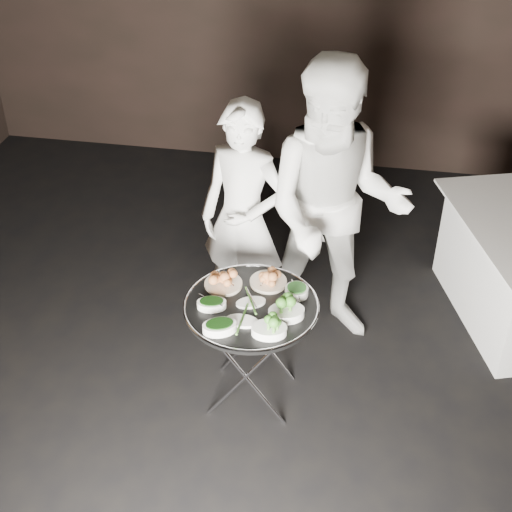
% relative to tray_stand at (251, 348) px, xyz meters
% --- Properties ---
extents(floor, '(6.00, 7.00, 0.05)m').
position_rel_tray_stand_xyz_m(floor, '(-0.11, -0.39, -0.42)').
color(floor, black).
rests_on(floor, ground).
extents(wall_back, '(6.00, 0.05, 3.00)m').
position_rel_tray_stand_xyz_m(wall_back, '(-0.11, 3.14, 1.11)').
color(wall_back, black).
rests_on(wall_back, floor).
extents(tray_stand, '(0.48, 0.40, 0.70)m').
position_rel_tray_stand_xyz_m(tray_stand, '(0.00, 0.00, 0.00)').
color(tray_stand, silver).
rests_on(tray_stand, floor).
extents(serving_tray, '(0.76, 0.76, 0.04)m').
position_rel_tray_stand_xyz_m(serving_tray, '(-0.00, -0.00, 0.32)').
color(serving_tray, black).
rests_on(serving_tray, tray_stand).
extents(potato_plate_a, '(0.22, 0.22, 0.08)m').
position_rel_tray_stand_xyz_m(potato_plate_a, '(-0.19, 0.15, 0.36)').
color(potato_plate_a, beige).
rests_on(potato_plate_a, serving_tray).
extents(potato_plate_b, '(0.21, 0.21, 0.08)m').
position_rel_tray_stand_xyz_m(potato_plate_b, '(0.06, 0.21, 0.36)').
color(potato_plate_b, beige).
rests_on(potato_plate_b, serving_tray).
extents(greens_bowl, '(0.13, 0.13, 0.08)m').
position_rel_tray_stand_xyz_m(greens_bowl, '(0.24, 0.13, 0.36)').
color(greens_bowl, white).
rests_on(greens_bowl, serving_tray).
extents(asparagus_plate_a, '(0.19, 0.15, 0.03)m').
position_rel_tray_stand_xyz_m(asparagus_plate_a, '(-0.00, 0.01, 0.34)').
color(asparagus_plate_a, white).
rests_on(asparagus_plate_a, serving_tray).
extents(asparagus_plate_b, '(0.19, 0.11, 0.04)m').
position_rel_tray_stand_xyz_m(asparagus_plate_b, '(-0.02, -0.15, 0.34)').
color(asparagus_plate_b, white).
rests_on(asparagus_plate_b, serving_tray).
extents(spinach_bowl_a, '(0.18, 0.14, 0.07)m').
position_rel_tray_stand_xyz_m(spinach_bowl_a, '(-0.21, -0.06, 0.36)').
color(spinach_bowl_a, white).
rests_on(spinach_bowl_a, serving_tray).
extents(spinach_bowl_b, '(0.22, 0.18, 0.08)m').
position_rel_tray_stand_xyz_m(spinach_bowl_b, '(-0.13, -0.24, 0.36)').
color(spinach_bowl_b, white).
rests_on(spinach_bowl_b, serving_tray).
extents(broccoli_bowl_a, '(0.23, 0.20, 0.08)m').
position_rel_tray_stand_xyz_m(broccoli_bowl_a, '(0.21, -0.06, 0.36)').
color(broccoli_bowl_a, white).
rests_on(broccoli_bowl_a, serving_tray).
extents(broccoli_bowl_b, '(0.21, 0.17, 0.08)m').
position_rel_tray_stand_xyz_m(broccoli_bowl_b, '(0.14, -0.22, 0.36)').
color(broccoli_bowl_b, white).
rests_on(broccoli_bowl_b, serving_tray).
extents(serving_utensils, '(0.56, 0.42, 0.01)m').
position_rel_tray_stand_xyz_m(serving_utensils, '(0.02, 0.07, 0.37)').
color(serving_utensils, silver).
rests_on(serving_utensils, serving_tray).
extents(waiter_left, '(0.65, 0.51, 1.59)m').
position_rel_tray_stand_xyz_m(waiter_left, '(-0.19, 0.74, 0.40)').
color(waiter_left, white).
rests_on(waiter_left, floor).
extents(waiter_right, '(0.97, 0.78, 1.91)m').
position_rel_tray_stand_xyz_m(waiter_right, '(0.39, 0.71, 0.56)').
color(waiter_right, white).
rests_on(waiter_right, floor).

